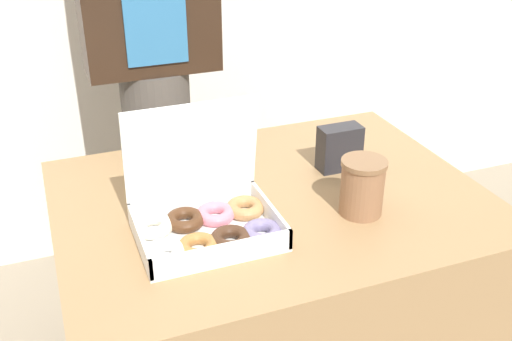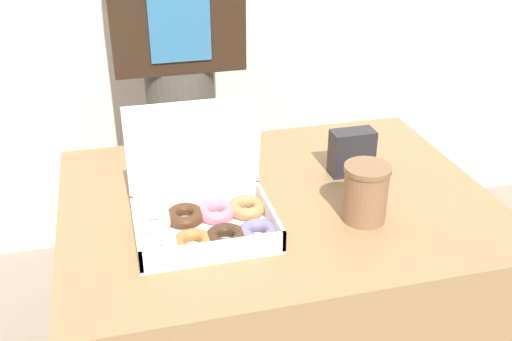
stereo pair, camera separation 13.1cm
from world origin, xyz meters
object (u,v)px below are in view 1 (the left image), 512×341
at_px(napkin_holder, 339,148).
at_px(person_customer, 153,68).
at_px(donut_box, 205,219).
at_px(coffee_cup, 362,187).

bearing_deg(napkin_holder, person_customer, 123.59).
relative_size(donut_box, napkin_holder, 2.82).
height_order(coffee_cup, person_customer, person_customer).
xyz_separation_m(donut_box, napkin_holder, (0.42, 0.18, 0.02)).
bearing_deg(coffee_cup, napkin_holder, 75.18).
distance_m(napkin_holder, person_customer, 0.68).
bearing_deg(donut_box, napkin_holder, 22.70).
xyz_separation_m(coffee_cup, napkin_holder, (0.06, 0.22, -0.01)).
distance_m(donut_box, person_customer, 0.74).
bearing_deg(person_customer, napkin_holder, -56.41).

